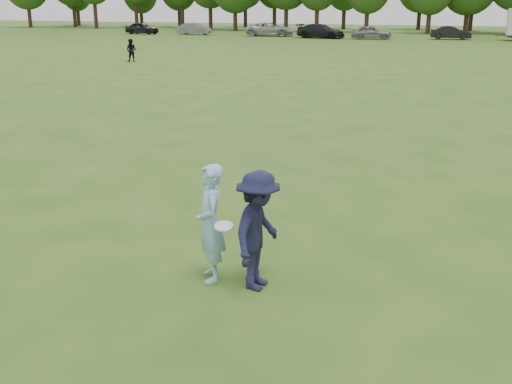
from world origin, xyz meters
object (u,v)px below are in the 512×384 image
Objects in this scene: car_c at (270,29)px; car_f at (451,33)px; car_a at (142,28)px; car_d at (321,31)px; thrower at (211,223)px; defender at (258,231)px; car_e at (371,32)px; car_b at (194,29)px; player_far_a at (131,50)px.

car_f is (20.10, -0.02, -0.08)m from car_c.
car_a reaches higher than car_f.
car_c is at bearing 85.50° from car_f.
car_c is 1.05× the size of car_d.
thrower is 0.43× the size of car_a.
car_d reaches higher than car_f.
car_d is at bearing -116.44° from car_c.
car_a is at bearing 34.98° from defender.
defender is at bearing 57.54° from thrower.
car_a is 0.98× the size of car_e.
defender is 0.42× the size of car_a.
car_c is at bearing -91.12° from car_b.
defender is at bearing -156.32° from car_b.
car_c is 1.32× the size of car_f.
car_e is (11.99, -2.15, -0.05)m from car_c.
car_d is (16.15, -2.17, 0.09)m from car_b.
car_f is (2.13, 61.30, -0.19)m from thrower.
car_a is at bearing 94.11° from car_d.
thrower reaches higher than car_e.
car_b is (-27.64, 61.32, -0.20)m from thrower.
car_f is (8.11, 2.13, -0.03)m from car_e.
car_f is (13.62, 2.15, -0.07)m from car_d.
car_d is (22.85, -1.44, 0.06)m from car_a.
car_d reaches higher than car_b.
car_c is at bearing 21.89° from defender.
car_d reaches higher than player_far_a.
car_e reaches higher than car_b.
player_far_a is 0.37× the size of car_a.
car_a is 16.38m from car_c.
car_c reaches higher than car_f.
player_far_a is (-18.56, 29.05, -0.11)m from defender.
car_a is 36.47m from car_f.
car_b is 0.74× the size of car_c.
defender is at bearing 174.27° from car_f.
player_far_a is 32.40m from car_e.
car_a is (-34.34, 60.60, -0.18)m from thrower.
thrower is 0.43× the size of car_b.
player_far_a is 37.96m from car_f.
car_f is at bearing -97.98° from car_c.
player_far_a is at bearing 172.35° from car_c.
car_d is at bearing 94.53° from car_f.
car_c is 12.18m from car_e.
thrower reaches higher than player_far_a.
defender is 70.06m from car_a.
car_a is at bearing 81.24° from car_e.
car_f is (19.95, 32.29, -0.07)m from player_far_a.
car_b is at bearing 90.08° from car_d.
car_d is at bearing -91.91° from car_a.
car_a is 6.74m from car_b.
player_far_a is 30.80m from car_d.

